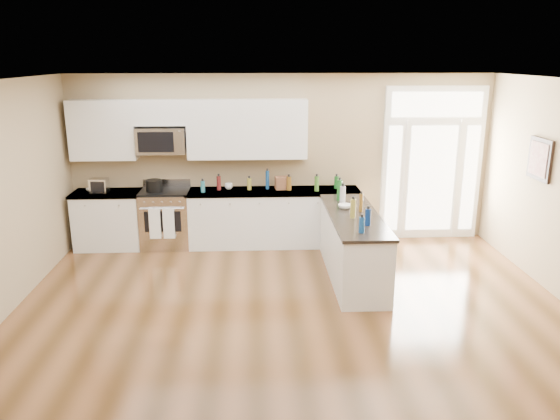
# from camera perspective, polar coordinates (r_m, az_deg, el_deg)

# --- Properties ---
(ground) EXTENTS (8.00, 8.00, 0.00)m
(ground) POSITION_cam_1_polar(r_m,az_deg,el_deg) (5.91, 2.19, -15.49)
(ground) COLOR #4A2F15
(room_shell) EXTENTS (8.00, 8.00, 8.00)m
(room_shell) POSITION_cam_1_polar(r_m,az_deg,el_deg) (5.23, 2.38, 0.73)
(room_shell) COLOR tan
(room_shell) RESTS_ON ground
(back_cabinet_left) EXTENTS (1.10, 0.66, 0.94)m
(back_cabinet_left) POSITION_cam_1_polar(r_m,az_deg,el_deg) (9.42, -17.43, -1.14)
(back_cabinet_left) COLOR silver
(back_cabinet_left) RESTS_ON ground
(back_cabinet_right) EXTENTS (2.85, 0.66, 0.94)m
(back_cabinet_right) POSITION_cam_1_polar(r_m,az_deg,el_deg) (9.11, -0.69, -0.97)
(back_cabinet_right) COLOR silver
(back_cabinet_right) RESTS_ON ground
(peninsula_cabinet) EXTENTS (0.69, 2.32, 0.94)m
(peninsula_cabinet) POSITION_cam_1_polar(r_m,az_deg,el_deg) (7.85, 7.60, -3.93)
(peninsula_cabinet) COLOR silver
(peninsula_cabinet) RESTS_ON ground
(upper_cabinet_left) EXTENTS (1.04, 0.33, 0.95)m
(upper_cabinet_left) POSITION_cam_1_polar(r_m,az_deg,el_deg) (9.26, -18.02, 7.95)
(upper_cabinet_left) COLOR silver
(upper_cabinet_left) RESTS_ON room_shell
(upper_cabinet_right) EXTENTS (1.94, 0.33, 0.95)m
(upper_cabinet_right) POSITION_cam_1_polar(r_m,az_deg,el_deg) (8.94, -3.44, 8.43)
(upper_cabinet_right) COLOR silver
(upper_cabinet_right) RESTS_ON room_shell
(upper_cabinet_short) EXTENTS (0.82, 0.33, 0.40)m
(upper_cabinet_short) POSITION_cam_1_polar(r_m,az_deg,el_deg) (9.03, -12.39, 9.93)
(upper_cabinet_short) COLOR silver
(upper_cabinet_short) RESTS_ON room_shell
(microwave) EXTENTS (0.78, 0.41, 0.42)m
(microwave) POSITION_cam_1_polar(r_m,az_deg,el_deg) (9.05, -12.27, 7.13)
(microwave) COLOR silver
(microwave) RESTS_ON room_shell
(entry_door) EXTENTS (1.70, 0.10, 2.60)m
(entry_door) POSITION_cam_1_polar(r_m,az_deg,el_deg) (9.64, 15.59, 4.66)
(entry_door) COLOR white
(entry_door) RESTS_ON ground
(wall_art_near) EXTENTS (0.05, 0.58, 0.58)m
(wall_art_near) POSITION_cam_1_polar(r_m,az_deg,el_deg) (8.34, 25.51, 4.82)
(wall_art_near) COLOR black
(wall_art_near) RESTS_ON room_shell
(kitchen_range) EXTENTS (0.79, 0.70, 1.08)m
(kitchen_range) POSITION_cam_1_polar(r_m,az_deg,el_deg) (9.22, -11.83, -0.86)
(kitchen_range) COLOR silver
(kitchen_range) RESTS_ON ground
(stockpot) EXTENTS (0.35, 0.35, 0.21)m
(stockpot) POSITION_cam_1_polar(r_m,az_deg,el_deg) (9.06, -13.03, 2.54)
(stockpot) COLOR black
(stockpot) RESTS_ON kitchen_range
(toaster_oven) EXTENTS (0.28, 0.23, 0.23)m
(toaster_oven) POSITION_cam_1_polar(r_m,az_deg,el_deg) (9.26, -18.37, 2.45)
(toaster_oven) COLOR silver
(toaster_oven) RESTS_ON back_cabinet_left
(cardboard_box) EXTENTS (0.27, 0.21, 0.21)m
(cardboard_box) POSITION_cam_1_polar(r_m,az_deg,el_deg) (9.04, 0.31, 2.85)
(cardboard_box) COLOR brown
(cardboard_box) RESTS_ON back_cabinet_right
(bowl_left) EXTENTS (0.22, 0.22, 0.05)m
(bowl_left) POSITION_cam_1_polar(r_m,az_deg,el_deg) (9.42, -19.06, 2.01)
(bowl_left) COLOR white
(bowl_left) RESTS_ON back_cabinet_left
(bowl_peninsula) EXTENTS (0.20, 0.20, 0.06)m
(bowl_peninsula) POSITION_cam_1_polar(r_m,az_deg,el_deg) (7.94, 6.80, 0.36)
(bowl_peninsula) COLOR white
(bowl_peninsula) RESTS_ON peninsula_cabinet
(cup_counter) EXTENTS (0.14, 0.14, 0.10)m
(cup_counter) POSITION_cam_1_polar(r_m,az_deg,el_deg) (9.07, -5.38, 2.49)
(cup_counter) COLOR white
(cup_counter) RESTS_ON back_cabinet_right
(counter_bottles) EXTENTS (2.40, 2.44, 0.31)m
(counter_bottles) POSITION_cam_1_polar(r_m,az_deg,el_deg) (8.30, 3.27, 1.80)
(counter_bottles) COLOR #19591E
(counter_bottles) RESTS_ON back_cabinet_right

